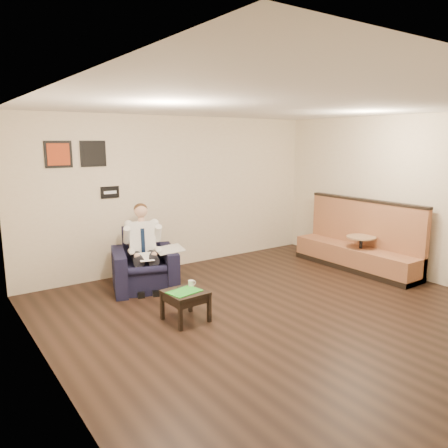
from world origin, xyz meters
TOP-DOWN VIEW (x-y plane):
  - ground at (0.00, 0.00)m, footprint 6.00×6.00m
  - wall_back at (0.00, 3.00)m, footprint 6.00×0.02m
  - wall_left at (-3.00, 0.00)m, footprint 0.02×6.00m
  - wall_right at (3.00, 0.00)m, footprint 0.02×6.00m
  - ceiling at (0.00, 0.00)m, footprint 6.00×6.00m
  - seating_sign at (-1.30, 2.98)m, footprint 0.32×0.02m
  - art_print_left at (-2.10, 2.98)m, footprint 0.42×0.03m
  - art_print_right at (-1.55, 2.98)m, footprint 0.42×0.03m
  - armchair at (-1.09, 2.16)m, footprint 1.23×1.23m
  - seated_man at (-1.13, 2.04)m, footprint 0.88×1.07m
  - lap_papers at (-1.16, 1.94)m, footprint 0.28×0.35m
  - newspaper at (-0.75, 1.94)m, footprint 0.53×0.61m
  - side_table at (-1.21, 0.65)m, footprint 0.53×0.53m
  - green_folder at (-1.24, 0.63)m, footprint 0.46×0.37m
  - coffee_mug at (-1.05, 0.76)m, footprint 0.08×0.08m
  - smartphone at (-1.17, 0.79)m, footprint 0.13×0.08m
  - banquette at (2.59, 0.90)m, footprint 0.59×2.49m
  - cafe_table at (2.54, 0.76)m, footprint 0.62×0.62m

SIDE VIEW (x-z plane):
  - ground at x=0.00m, z-range 0.00..0.00m
  - side_table at x=-1.21m, z-range 0.00..0.41m
  - cafe_table at x=2.54m, z-range 0.00..0.65m
  - smartphone at x=-1.17m, z-range 0.41..0.42m
  - green_folder at x=-1.24m, z-range 0.41..0.42m
  - coffee_mug at x=-1.05m, z-range 0.41..0.50m
  - armchair at x=-1.09m, z-range 0.00..0.95m
  - lap_papers at x=-1.16m, z-range 0.58..0.59m
  - banquette at x=2.59m, z-range 0.00..1.27m
  - newspaper at x=-0.75m, z-range 0.64..0.65m
  - seated_man at x=-1.13m, z-range 0.00..1.30m
  - wall_back at x=0.00m, z-range 0.00..2.80m
  - wall_left at x=-3.00m, z-range 0.00..2.80m
  - wall_right at x=3.00m, z-range 0.00..2.80m
  - seating_sign at x=-1.30m, z-range 1.40..1.60m
  - art_print_left at x=-2.10m, z-range 1.94..2.36m
  - art_print_right at x=-1.55m, z-range 1.94..2.36m
  - ceiling at x=0.00m, z-range 2.79..2.81m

